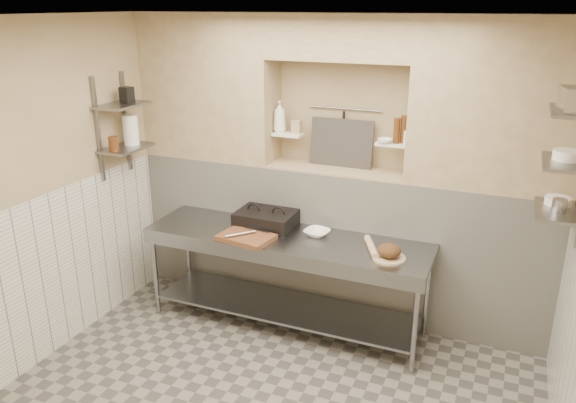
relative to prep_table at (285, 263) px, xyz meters
The scene contains 42 objects.
ceiling 2.52m from the prep_table, 76.27° to the right, with size 4.00×3.90×0.10m, color silver.
wall_left 2.25m from the prep_table, 146.10° to the right, with size 0.10×3.90×2.80m, color tan.
wall_back 1.15m from the prep_table, 70.51° to the left, with size 4.00×0.10×2.80m, color tan.
backwall_lower 0.64m from the prep_table, 62.98° to the left, with size 4.00×0.40×1.40m, color silver.
alcove_sill 1.00m from the prep_table, 62.98° to the left, with size 1.30×0.40×0.02m, color tan.
backwall_pillar_left 1.88m from the prep_table, 151.31° to the left, with size 1.35×0.40×1.40m, color tan.
backwall_pillar_right 2.25m from the prep_table, 19.35° to the left, with size 1.35×0.40×1.40m, color tan.
backwall_header 2.06m from the prep_table, 62.98° to the left, with size 1.30×0.40×0.40m, color tan.
wainscot_left 2.07m from the prep_table, 145.18° to the right, with size 0.02×3.90×1.40m, color silver.
alcove_shelf_left 1.22m from the prep_table, 110.41° to the left, with size 0.28×0.16×0.03m, color white.
alcove_shelf_right 1.44m from the prep_table, 35.69° to the left, with size 0.28×0.16×0.03m, color white.
utensil_rail 1.53m from the prep_table, 68.58° to the left, with size 0.02×0.02×0.70m, color gray.
hanging_steel 1.38m from the prep_table, 68.04° to the left, with size 0.02×0.02×0.30m, color black.
splash_panel 1.23m from the prep_table, 66.56° to the left, with size 0.60×0.02×0.45m, color #383330.
shelf_rail_left_a 2.05m from the prep_table, behind, with size 0.03×0.03×0.95m, color slate.
shelf_rail_left_b 2.07m from the prep_table, 168.82° to the right, with size 0.03×0.03×0.95m, color slate.
wall_shelf_left_lower 1.83m from the prep_table, behind, with size 0.30×0.50×0.03m, color slate.
wall_shelf_left_upper 2.07m from the prep_table, behind, with size 0.30×0.50×0.03m, color slate.
wall_shelf_right_lower 2.30m from the prep_table, ahead, with size 0.30×0.50×0.03m, color slate.
wall_shelf_right_mid 2.45m from the prep_table, ahead, with size 0.30×0.50×0.03m, color slate.
wall_shelf_right_upper 2.64m from the prep_table, ahead, with size 0.30×0.50×0.03m, color slate.
prep_table is the anchor object (origin of this frame).
panini_press 0.46m from the prep_table, 147.86° to the left, with size 0.53×0.39×0.15m.
cutting_board 0.45m from the prep_table, 148.42° to the right, with size 0.46×0.32×0.04m, color brown.
knife_blade 0.40m from the prep_table, 169.13° to the right, with size 0.26×0.03×0.01m, color gray.
tongs 0.51m from the prep_table, 147.82° to the right, with size 0.03×0.03×0.28m, color gray.
mixing_bowl 0.40m from the prep_table, 29.58° to the left, with size 0.22×0.22×0.05m, color white.
rolling_pin 0.83m from the prep_table, ahead, with size 0.06×0.06×0.39m, color tan.
bread_board 1.00m from the prep_table, ahead, with size 0.27×0.27×0.02m, color tan.
bread_loaf 1.02m from the prep_table, ahead, with size 0.19×0.19×0.11m, color #4C2D19.
bottle_soap 1.38m from the prep_table, 117.47° to the left, with size 0.12×0.12×0.30m, color white.
jar_alcove 1.28m from the prep_table, 102.28° to the left, with size 0.08×0.08×0.13m, color tan.
bowl_alcove 1.41m from the prep_table, 35.36° to the left, with size 0.13×0.13×0.04m, color white.
condiment_a 1.59m from the prep_table, 33.53° to the left, with size 0.07×0.07×0.24m, color #4C2710.
condiment_b 1.54m from the prep_table, 33.79° to the left, with size 0.06×0.06×0.22m, color #4C2710.
condiment_c 1.56m from the prep_table, 33.00° to the left, with size 0.07×0.07×0.12m, color white.
jug_left 1.91m from the prep_table, behind, with size 0.14×0.14×0.28m, color white.
jar_left 1.89m from the prep_table, 168.86° to the right, with size 0.09×0.09×0.13m, color #4C2710.
box_left_upper 2.12m from the prep_table, behind, with size 0.10×0.10×0.14m, color black.
bowl_right 2.31m from the prep_table, ahead, with size 0.18×0.18×0.05m, color white.
canister_right 2.33m from the prep_table, ahead, with size 0.10×0.10×0.10m, color gray.
bowl_right_mid 2.47m from the prep_table, ahead, with size 0.18×0.18×0.07m, color white.
Camera 1 is at (1.51, -3.07, 2.88)m, focal length 35.00 mm.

